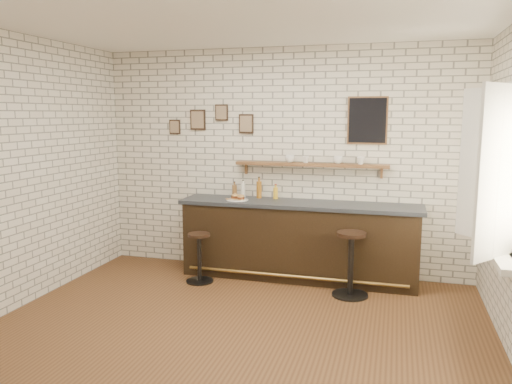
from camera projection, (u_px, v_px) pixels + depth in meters
ground at (237, 328)px, 5.02m from camera, size 5.00×5.00×0.00m
bar_counter at (298, 240)px, 6.48m from camera, size 3.10×0.65×1.01m
sandwich_plate at (237, 200)px, 6.54m from camera, size 0.28×0.28×0.01m
ciabatta_sandwich at (238, 197)px, 6.53m from camera, size 0.21×0.15×0.07m
potato_chips at (236, 199)px, 6.54m from camera, size 0.26×0.18×0.00m
bitters_bottle_brown at (235, 191)px, 6.80m from camera, size 0.07×0.07×0.21m
bitters_bottle_white at (243, 190)px, 6.77m from camera, size 0.06×0.06×0.24m
bitters_bottle_amber at (259, 189)px, 6.70m from camera, size 0.07×0.07×0.29m
condiment_bottle_yellow at (276, 193)px, 6.65m from camera, size 0.06×0.06×0.20m
bar_stool_left at (199, 256)px, 6.36m from camera, size 0.35×0.35×0.64m
bar_stool_right at (351, 262)px, 5.85m from camera, size 0.45×0.45×0.77m
wall_shelf at (311, 165)px, 6.49m from camera, size 2.00×0.18×0.18m
shelf_cup_a at (290, 159)px, 6.55m from camera, size 0.17×0.17×0.10m
shelf_cup_b at (306, 160)px, 6.50m from camera, size 0.12×0.12×0.09m
shelf_cup_c at (338, 160)px, 6.38m from camera, size 0.15×0.15×0.10m
shelf_cup_d at (361, 161)px, 6.31m from camera, size 0.11×0.11×0.09m
back_wall_decor at (299, 120)px, 6.52m from camera, size 2.96×0.02×0.56m
window_sill at (498, 251)px, 4.52m from camera, size 0.20×1.35×0.06m
casement_window at (500, 169)px, 4.42m from camera, size 0.40×1.30×1.56m
book_lower at (497, 247)px, 4.51m from camera, size 0.17×0.22×0.02m
book_upper at (497, 245)px, 4.51m from camera, size 0.20×0.26×0.02m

